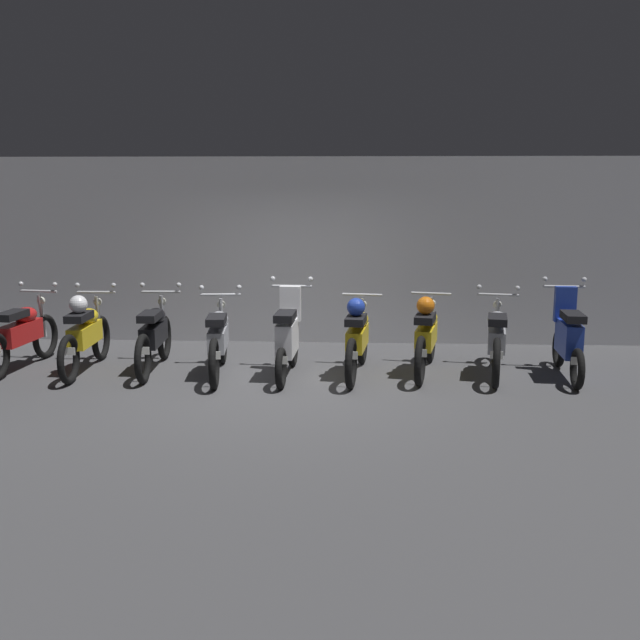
{
  "coord_description": "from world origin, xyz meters",
  "views": [
    {
      "loc": [
        0.91,
        -8.95,
        2.6
      ],
      "look_at": [
        0.43,
        0.63,
        0.75
      ],
      "focal_mm": 41.17,
      "sensor_mm": 36.0,
      "label": 1
    }
  ],
  "objects_px": {
    "motorbike_slot_6": "(426,335)",
    "motorbike_slot_4": "(288,338)",
    "motorbike_slot_0": "(22,334)",
    "motorbike_slot_7": "(496,339)",
    "motorbike_slot_3": "(218,339)",
    "motorbike_slot_8": "(568,338)",
    "motorbike_slot_1": "(85,333)",
    "motorbike_slot_2": "(154,335)",
    "motorbike_slot_5": "(357,337)"
  },
  "relations": [
    {
      "from": "motorbike_slot_3",
      "to": "motorbike_slot_6",
      "type": "distance_m",
      "value": 2.8
    },
    {
      "from": "motorbike_slot_6",
      "to": "motorbike_slot_4",
      "type": "bearing_deg",
      "value": -172.25
    },
    {
      "from": "motorbike_slot_1",
      "to": "motorbike_slot_7",
      "type": "distance_m",
      "value": 5.58
    },
    {
      "from": "motorbike_slot_2",
      "to": "motorbike_slot_8",
      "type": "xyz_separation_m",
      "value": [
        5.58,
        -0.08,
        0.04
      ]
    },
    {
      "from": "motorbike_slot_2",
      "to": "motorbike_slot_5",
      "type": "bearing_deg",
      "value": -2.73
    },
    {
      "from": "motorbike_slot_2",
      "to": "motorbike_slot_3",
      "type": "height_order",
      "value": "same"
    },
    {
      "from": "motorbike_slot_0",
      "to": "motorbike_slot_3",
      "type": "relative_size",
      "value": 1.0
    },
    {
      "from": "motorbike_slot_2",
      "to": "motorbike_slot_3",
      "type": "xyz_separation_m",
      "value": [
        0.93,
        -0.21,
        0.0
      ]
    },
    {
      "from": "motorbike_slot_6",
      "to": "motorbike_slot_0",
      "type": "bearing_deg",
      "value": -179.57
    },
    {
      "from": "motorbike_slot_3",
      "to": "motorbike_slot_7",
      "type": "relative_size",
      "value": 1.01
    },
    {
      "from": "motorbike_slot_4",
      "to": "motorbike_slot_0",
      "type": "bearing_deg",
      "value": 176.75
    },
    {
      "from": "motorbike_slot_3",
      "to": "motorbike_slot_7",
      "type": "xyz_separation_m",
      "value": [
        3.72,
        0.19,
        0.0
      ]
    },
    {
      "from": "motorbike_slot_3",
      "to": "motorbike_slot_5",
      "type": "xyz_separation_m",
      "value": [
        1.86,
        0.07,
        0.03
      ]
    },
    {
      "from": "motorbike_slot_4",
      "to": "motorbike_slot_7",
      "type": "distance_m",
      "value": 2.8
    },
    {
      "from": "motorbike_slot_1",
      "to": "motorbike_slot_8",
      "type": "bearing_deg",
      "value": 0.14
    },
    {
      "from": "motorbike_slot_5",
      "to": "motorbike_slot_7",
      "type": "height_order",
      "value": "motorbike_slot_7"
    },
    {
      "from": "motorbike_slot_3",
      "to": "motorbike_slot_8",
      "type": "bearing_deg",
      "value": 1.59
    },
    {
      "from": "motorbike_slot_2",
      "to": "motorbike_slot_4",
      "type": "xyz_separation_m",
      "value": [
        1.86,
        -0.23,
        0.04
      ]
    },
    {
      "from": "motorbike_slot_4",
      "to": "motorbike_slot_5",
      "type": "xyz_separation_m",
      "value": [
        0.93,
        0.09,
        -0.0
      ]
    },
    {
      "from": "motorbike_slot_2",
      "to": "motorbike_slot_7",
      "type": "distance_m",
      "value": 4.65
    },
    {
      "from": "motorbike_slot_2",
      "to": "motorbike_slot_8",
      "type": "bearing_deg",
      "value": -0.81
    },
    {
      "from": "motorbike_slot_5",
      "to": "motorbike_slot_4",
      "type": "bearing_deg",
      "value": -174.26
    },
    {
      "from": "motorbike_slot_5",
      "to": "motorbike_slot_7",
      "type": "xyz_separation_m",
      "value": [
        1.86,
        0.11,
        -0.03
      ]
    },
    {
      "from": "motorbike_slot_4",
      "to": "motorbike_slot_6",
      "type": "height_order",
      "value": "motorbike_slot_4"
    },
    {
      "from": "motorbike_slot_1",
      "to": "motorbike_slot_3",
      "type": "bearing_deg",
      "value": -3.51
    },
    {
      "from": "motorbike_slot_0",
      "to": "motorbike_slot_2",
      "type": "distance_m",
      "value": 1.85
    },
    {
      "from": "motorbike_slot_3",
      "to": "motorbike_slot_8",
      "type": "distance_m",
      "value": 4.65
    },
    {
      "from": "motorbike_slot_2",
      "to": "motorbike_slot_6",
      "type": "xyz_separation_m",
      "value": [
        3.72,
        0.03,
        0.03
      ]
    },
    {
      "from": "motorbike_slot_7",
      "to": "motorbike_slot_0",
      "type": "bearing_deg",
      "value": 179.96
    },
    {
      "from": "motorbike_slot_5",
      "to": "motorbike_slot_6",
      "type": "height_order",
      "value": "same"
    },
    {
      "from": "motorbike_slot_0",
      "to": "motorbike_slot_4",
      "type": "height_order",
      "value": "motorbike_slot_4"
    },
    {
      "from": "motorbike_slot_0",
      "to": "motorbike_slot_6",
      "type": "distance_m",
      "value": 5.57
    },
    {
      "from": "motorbike_slot_0",
      "to": "motorbike_slot_6",
      "type": "height_order",
      "value": "motorbike_slot_0"
    },
    {
      "from": "motorbike_slot_0",
      "to": "motorbike_slot_7",
      "type": "height_order",
      "value": "same"
    },
    {
      "from": "motorbike_slot_1",
      "to": "motorbike_slot_4",
      "type": "bearing_deg",
      "value": -2.71
    },
    {
      "from": "motorbike_slot_7",
      "to": "motorbike_slot_6",
      "type": "bearing_deg",
      "value": 177.14
    },
    {
      "from": "motorbike_slot_6",
      "to": "motorbike_slot_2",
      "type": "bearing_deg",
      "value": -179.6
    },
    {
      "from": "motorbike_slot_0",
      "to": "motorbike_slot_4",
      "type": "distance_m",
      "value": 3.72
    },
    {
      "from": "motorbike_slot_5",
      "to": "motorbike_slot_0",
      "type": "bearing_deg",
      "value": 178.55
    },
    {
      "from": "motorbike_slot_3",
      "to": "motorbike_slot_6",
      "type": "height_order",
      "value": "motorbike_slot_3"
    },
    {
      "from": "motorbike_slot_4",
      "to": "motorbike_slot_8",
      "type": "xyz_separation_m",
      "value": [
        3.72,
        0.15,
        0.0
      ]
    },
    {
      "from": "motorbike_slot_4",
      "to": "motorbike_slot_7",
      "type": "height_order",
      "value": "motorbike_slot_4"
    },
    {
      "from": "motorbike_slot_7",
      "to": "motorbike_slot_8",
      "type": "xyz_separation_m",
      "value": [
        0.93,
        -0.06,
        0.04
      ]
    },
    {
      "from": "motorbike_slot_2",
      "to": "motorbike_slot_4",
      "type": "relative_size",
      "value": 1.16
    },
    {
      "from": "motorbike_slot_0",
      "to": "motorbike_slot_5",
      "type": "xyz_separation_m",
      "value": [
        4.64,
        -0.12,
        0.03
      ]
    },
    {
      "from": "motorbike_slot_2",
      "to": "motorbike_slot_1",
      "type": "bearing_deg",
      "value": -174.19
    },
    {
      "from": "motorbike_slot_5",
      "to": "motorbike_slot_6",
      "type": "bearing_deg",
      "value": 9.73
    },
    {
      "from": "motorbike_slot_7",
      "to": "motorbike_slot_8",
      "type": "height_order",
      "value": "motorbike_slot_8"
    },
    {
      "from": "motorbike_slot_5",
      "to": "motorbike_slot_8",
      "type": "relative_size",
      "value": 1.16
    },
    {
      "from": "motorbike_slot_3",
      "to": "motorbike_slot_8",
      "type": "xyz_separation_m",
      "value": [
        4.65,
        0.13,
        0.04
      ]
    }
  ]
}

